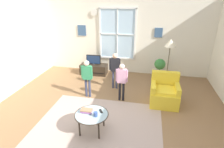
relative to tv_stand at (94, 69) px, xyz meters
The scene contains 15 objects.
ground_plane 2.93m from the tv_stand, 67.75° to the right, with size 6.89×6.95×0.02m, color olive.
back_wall 1.74m from the tv_stand, 25.63° to the left, with size 6.29×0.17×2.88m.
area_rug 3.11m from the tv_stand, 70.94° to the right, with size 2.94×2.21×0.01m, color tan.
tv_stand is the anchor object (origin of this frame).
television 0.40m from the tv_stand, 90.00° to the right, with size 0.55×0.08×0.38m.
armchair 3.06m from the tv_stand, 33.05° to the right, with size 0.76×0.74×0.87m.
coffee_table 3.33m from the tv_stand, 73.92° to the right, with size 0.75×0.75×0.45m.
book_stack 3.26m from the tv_stand, 75.84° to the right, with size 0.25×0.15×0.07m.
cup 3.42m from the tv_stand, 72.41° to the right, with size 0.09×0.09×0.10m, color #334C8C.
remote_near_books 3.26m from the tv_stand, 70.23° to the right, with size 0.04×0.14×0.02m, color black.
person_black_shirt 1.55m from the tv_stand, 44.90° to the right, with size 0.36×0.16×1.20m.
person_pink_shirt 2.27m from the tv_stand, 52.04° to the right, with size 0.34×0.15×1.13m.
person_green_shirt 1.84m from the tv_stand, 78.98° to the right, with size 0.35×0.16×1.15m.
potted_plant_by_window 2.49m from the tv_stand, ahead, with size 0.38×0.38×0.78m.
floor_lamp 3.12m from the tv_stand, 23.37° to the right, with size 0.32×0.32×1.74m.
Camera 1 is at (0.92, -3.66, 2.82)m, focal length 29.35 mm.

